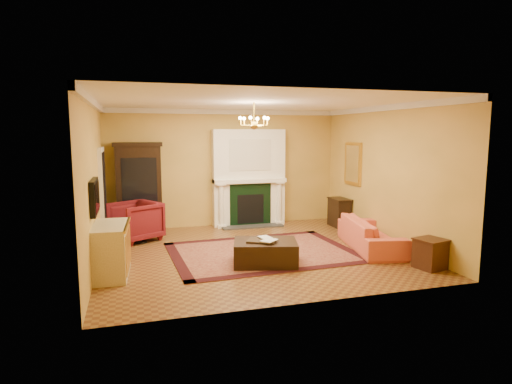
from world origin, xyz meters
name	(u,v)px	position (x,y,z in m)	size (l,w,h in m)	color
floor	(254,252)	(0.00, 0.00, -0.01)	(6.00, 5.50, 0.02)	brown
ceiling	(254,102)	(0.00, 0.00, 3.01)	(6.00, 5.50, 0.02)	white
wall_back	(225,168)	(0.00, 2.76, 1.50)	(6.00, 0.02, 3.00)	gold
wall_front	(309,199)	(0.00, -2.76, 1.50)	(6.00, 0.02, 3.00)	gold
wall_left	(93,184)	(-3.01, 0.00, 1.50)	(0.02, 5.50, 3.00)	gold
wall_right	(386,175)	(3.01, 0.00, 1.50)	(0.02, 5.50, 3.00)	gold
fireplace	(249,180)	(0.60, 2.57, 1.19)	(1.90, 0.70, 2.50)	white
crown_molding	(242,108)	(0.00, 0.96, 2.94)	(6.00, 5.50, 0.12)	silver
doorway	(103,196)	(-2.95, 1.70, 1.05)	(0.08, 1.05, 2.10)	silver
tv_panel	(95,197)	(-2.95, -0.60, 1.35)	(0.09, 0.95, 0.58)	black
gilt_mirror	(353,164)	(2.97, 1.40, 1.65)	(0.06, 0.76, 1.05)	gold
chandelier	(254,122)	(0.00, 0.00, 2.61)	(0.63, 0.55, 0.53)	gold
oriental_rug	(263,252)	(0.16, -0.09, 0.01)	(3.64, 2.73, 0.01)	#4F1110
china_cabinet	(140,190)	(-2.17, 2.49, 1.05)	(1.05, 0.48, 2.09)	black
wingback_armchair	(135,219)	(-2.30, 1.65, 0.49)	(0.94, 0.88, 0.97)	maroon
pedestal_table	(140,226)	(-2.20, 1.41, 0.38)	(0.37, 0.37, 0.66)	black
commode	(111,250)	(-2.73, -0.70, 0.44)	(0.56, 1.18, 0.88)	beige
coral_sofa	(371,229)	(2.42, -0.43, 0.42)	(2.13, 0.62, 0.83)	#DC4E45
end_table	(430,254)	(2.72, -1.91, 0.26)	(0.44, 0.44, 0.52)	#361C0E
console_table	(339,213)	(2.78, 1.70, 0.36)	(0.36, 0.64, 0.71)	black
leather_ottoman	(265,252)	(-0.03, -0.86, 0.23)	(1.14, 0.83, 0.43)	black
ottoman_tray	(262,241)	(-0.10, -0.88, 0.46)	(0.50, 0.39, 0.03)	black
book_a	(260,232)	(-0.11, -0.80, 0.61)	(0.20, 0.02, 0.26)	gray
book_b	(264,232)	(-0.08, -0.93, 0.63)	(0.22, 0.02, 0.30)	gray
topiary_left	(221,171)	(-0.14, 2.53, 1.46)	(0.15, 0.15, 0.41)	tan
topiary_right	(275,168)	(1.30, 2.53, 1.48)	(0.17, 0.17, 0.45)	tan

